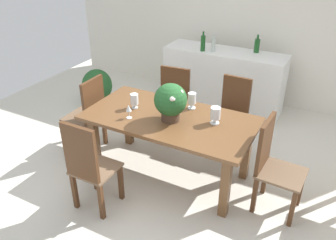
# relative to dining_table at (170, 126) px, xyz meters

# --- Properties ---
(ground_plane) EXTENTS (7.04, 7.04, 0.00)m
(ground_plane) POSITION_rel_dining_table_xyz_m (0.00, -0.04, -0.66)
(ground_plane) COLOR silver
(back_wall) EXTENTS (6.40, 0.10, 2.60)m
(back_wall) POSITION_rel_dining_table_xyz_m (0.00, 2.56, 0.64)
(back_wall) COLOR silver
(back_wall) RESTS_ON ground
(dining_table) EXTENTS (1.88, 0.97, 0.77)m
(dining_table) POSITION_rel_dining_table_xyz_m (0.00, 0.00, 0.00)
(dining_table) COLOR brown
(dining_table) RESTS_ON ground
(chair_near_left) EXTENTS (0.42, 0.41, 1.04)m
(chair_near_left) POSITION_rel_dining_table_xyz_m (-0.42, -0.90, -0.09)
(chair_near_left) COLOR #4C2D19
(chair_near_left) RESTS_ON ground
(chair_far_right) EXTENTS (0.42, 0.49, 0.96)m
(chair_far_right) POSITION_rel_dining_table_xyz_m (0.43, 0.91, -0.13)
(chair_far_right) COLOR #4C2D19
(chair_far_right) RESTS_ON ground
(chair_foot_end) EXTENTS (0.47, 0.45, 1.01)m
(chair_foot_end) POSITION_rel_dining_table_xyz_m (1.16, 0.01, -0.11)
(chair_foot_end) COLOR #4C2D19
(chair_foot_end) RESTS_ON ground
(chair_far_left) EXTENTS (0.50, 0.47, 0.94)m
(chair_far_left) POSITION_rel_dining_table_xyz_m (-0.43, 0.90, -0.13)
(chair_far_left) COLOR #4C2D19
(chair_far_left) RESTS_ON ground
(chair_head_end) EXTENTS (0.44, 0.43, 1.01)m
(chair_head_end) POSITION_rel_dining_table_xyz_m (-1.16, 0.00, -0.11)
(chair_head_end) COLOR #4C2D19
(chair_head_end) RESTS_ON ground
(flower_centerpiece) EXTENTS (0.35, 0.35, 0.42)m
(flower_centerpiece) POSITION_rel_dining_table_xyz_m (0.04, -0.06, 0.34)
(flower_centerpiece) COLOR #4C3828
(flower_centerpiece) RESTS_ON dining_table
(crystal_vase_left) EXTENTS (0.09, 0.09, 0.18)m
(crystal_vase_left) POSITION_rel_dining_table_xyz_m (-0.46, 0.00, 0.22)
(crystal_vase_left) COLOR silver
(crystal_vase_left) RESTS_ON dining_table
(crystal_vase_center_near) EXTENTS (0.09, 0.09, 0.19)m
(crystal_vase_center_near) POSITION_rel_dining_table_xyz_m (0.12, 0.31, 0.23)
(crystal_vase_center_near) COLOR silver
(crystal_vase_center_near) RESTS_ON dining_table
(crystal_vase_right) EXTENTS (0.11, 0.11, 0.19)m
(crystal_vase_right) POSITION_rel_dining_table_xyz_m (0.49, 0.10, 0.22)
(crystal_vase_right) COLOR silver
(crystal_vase_right) RESTS_ON dining_table
(wine_glass) EXTENTS (0.06, 0.06, 0.16)m
(wine_glass) POSITION_rel_dining_table_xyz_m (-0.38, -0.23, 0.22)
(wine_glass) COLOR silver
(wine_glass) RESTS_ON dining_table
(kitchen_counter) EXTENTS (1.86, 0.56, 0.95)m
(kitchen_counter) POSITION_rel_dining_table_xyz_m (-0.08, 1.97, -0.18)
(kitchen_counter) COLOR white
(kitchen_counter) RESTS_ON ground
(wine_bottle_amber) EXTENTS (0.07, 0.07, 0.30)m
(wine_bottle_amber) POSITION_rel_dining_table_xyz_m (-0.39, 1.81, 0.42)
(wine_bottle_amber) COLOR #194C1E
(wine_bottle_amber) RESTS_ON kitchen_counter
(wine_bottle_tall) EXTENTS (0.06, 0.06, 0.27)m
(wine_bottle_tall) POSITION_rel_dining_table_xyz_m (-0.23, 1.85, 0.40)
(wine_bottle_tall) COLOR #B2BFB7
(wine_bottle_tall) RESTS_ON kitchen_counter
(wine_bottle_green) EXTENTS (0.08, 0.08, 0.27)m
(wine_bottle_green) POSITION_rel_dining_table_xyz_m (0.35, 2.12, 0.40)
(wine_bottle_green) COLOR #194C1E
(wine_bottle_green) RESTS_ON kitchen_counter
(potted_plant_floor) EXTENTS (0.49, 0.49, 0.61)m
(potted_plant_floor) POSITION_rel_dining_table_xyz_m (-1.91, 1.09, -0.33)
(potted_plant_floor) COLOR brown
(potted_plant_floor) RESTS_ON ground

